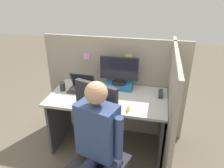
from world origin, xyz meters
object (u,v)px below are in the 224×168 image
(stapler, at_px, (161,94))
(office_chair, at_px, (98,145))
(paper_box, at_px, (119,85))
(pen_cup, at_px, (63,87))
(carrot_toy, at_px, (128,110))
(person, at_px, (98,144))
(laptop, at_px, (82,87))
(monitor, at_px, (119,70))

(stapler, xyz_separation_m, office_chair, (-0.54, -0.81, -0.19))
(stapler, relative_size, office_chair, 0.14)
(office_chair, bearing_deg, paper_box, 88.59)
(pen_cup, bearing_deg, stapler, 6.17)
(carrot_toy, xyz_separation_m, pen_cup, (-0.86, 0.31, 0.04))
(paper_box, height_order, office_chair, office_chair)
(paper_box, relative_size, carrot_toy, 2.94)
(person, bearing_deg, stapler, 63.49)
(stapler, bearing_deg, carrot_toy, -126.86)
(paper_box, xyz_separation_m, laptop, (-0.43, -0.17, 0.01))
(stapler, bearing_deg, monitor, 169.06)
(paper_box, bearing_deg, monitor, 90.00)
(monitor, bearing_deg, office_chair, -91.41)
(paper_box, distance_m, laptop, 0.46)
(paper_box, relative_size, monitor, 0.73)
(office_chair, distance_m, pen_cup, 0.96)
(monitor, height_order, office_chair, monitor)
(carrot_toy, bearing_deg, laptop, 149.83)
(paper_box, xyz_separation_m, stapler, (0.52, -0.10, -0.01))
(paper_box, bearing_deg, pen_cup, -161.15)
(monitor, height_order, stapler, monitor)
(carrot_toy, distance_m, pen_cup, 0.91)
(monitor, distance_m, person, 1.11)
(office_chair, xyz_separation_m, person, (0.05, -0.17, 0.17))
(carrot_toy, bearing_deg, pen_cup, 160.46)
(monitor, xyz_separation_m, pen_cup, (-0.66, -0.23, -0.19))
(laptop, relative_size, person, 0.24)
(paper_box, bearing_deg, carrot_toy, -69.65)
(monitor, xyz_separation_m, person, (0.03, -1.08, -0.24))
(paper_box, distance_m, pen_cup, 0.70)
(stapler, distance_m, office_chair, 0.99)
(laptop, relative_size, pen_cup, 2.91)
(carrot_toy, relative_size, office_chair, 0.10)
(laptop, relative_size, office_chair, 0.27)
(laptop, relative_size, carrot_toy, 2.62)
(paper_box, xyz_separation_m, pen_cup, (-0.66, -0.23, 0.02))
(monitor, relative_size, office_chair, 0.41)
(stapler, xyz_separation_m, carrot_toy, (-0.33, -0.43, -0.01))
(monitor, height_order, laptop, monitor)
(office_chair, bearing_deg, monitor, 88.59)
(paper_box, xyz_separation_m, monitor, (-0.00, 0.00, 0.21))
(paper_box, height_order, person, person)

